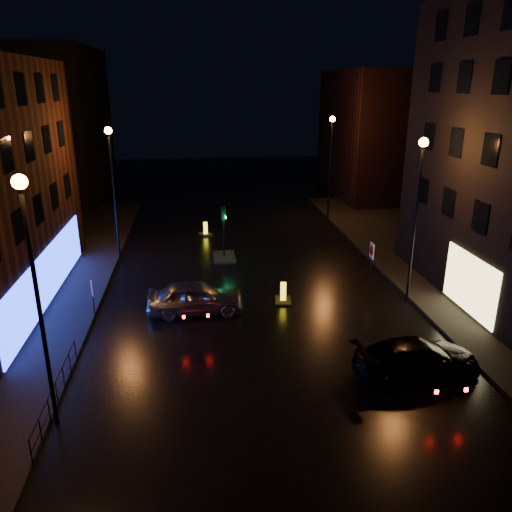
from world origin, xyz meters
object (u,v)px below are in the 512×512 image
Objects in this scene: bollard_near at (283,297)px; bollard_far at (206,232)px; road_sign_left at (92,292)px; silver_hatchback at (196,297)px; traffic_signal at (224,251)px; dark_sedan at (417,358)px; road_sign_right at (372,255)px.

bollard_far is (-3.67, 12.61, -0.02)m from bollard_near.
bollard_far is 0.66× the size of road_sign_left.
silver_hatchback is 3.59× the size of bollard_near.
traffic_signal is 16.01m from dark_sedan.
bollard_near is 0.51× the size of road_sign_right.
traffic_signal reaches higher than dark_sedan.
dark_sedan is at bearing -92.58° from bollard_far.
dark_sedan is at bearing 84.15° from road_sign_right.
bollard_near is at bearing -8.89° from road_sign_left.
traffic_signal is at bearing -36.00° from road_sign_right.
road_sign_left is (-13.25, 6.32, 0.78)m from dark_sedan.
bollard_far is 14.85m from road_sign_left.
bollard_far is at bearing -3.07° from silver_hatchback.
traffic_signal is at bearing -102.30° from bollard_far.
dark_sedan is at bearing -54.32° from bollard_near.
road_sign_right is at bearing -75.72° from bollard_far.
road_sign_right is (7.70, -5.93, 1.43)m from traffic_signal.
road_sign_left reaches higher than dark_sedan.
dark_sedan is 3.79× the size of bollard_near.
road_sign_left is at bearing 10.91° from road_sign_right.
road_sign_right is at bearing -13.56° from dark_sedan.
dark_sedan is 3.75× the size of bollard_far.
bollard_near is at bearing -80.24° from silver_hatchback.
bollard_far is (-1.06, 5.39, -0.29)m from traffic_signal.
traffic_signal is 1.72× the size of road_sign_left.
road_sign_left is at bearing 58.41° from dark_sedan.
bollard_far is at bearing 14.76° from dark_sedan.
traffic_signal is 1.33× the size of road_sign_right.
bollard_near is 5.52m from road_sign_right.
bollard_far is at bearing 113.80° from bollard_near.
road_sign_right is at bearing -37.62° from traffic_signal.
road_sign_right reaches higher than dark_sedan.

